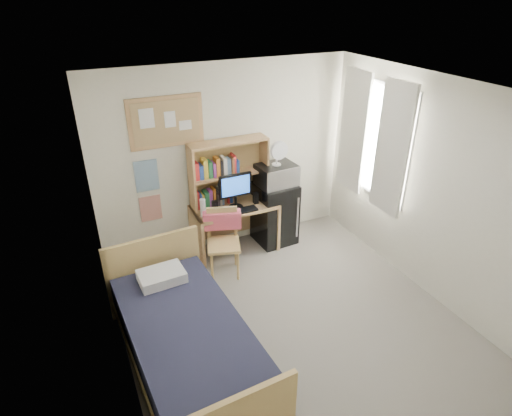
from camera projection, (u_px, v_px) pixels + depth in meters
name	position (u px, v px, depth m)	size (l,w,h in m)	color
floor	(298.00, 330.00, 4.79)	(3.60, 4.20, 0.02)	gray
ceiling	(312.00, 96.00, 3.57)	(3.60, 4.20, 0.02)	white
wall_back	(226.00, 159.00, 5.87)	(3.60, 0.04, 2.60)	white
wall_front	(487.00, 396.00, 2.50)	(3.60, 0.04, 2.60)	white
wall_left	(115.00, 277.00, 3.51)	(0.04, 4.20, 2.60)	white
wall_right	(441.00, 196.00, 4.85)	(0.04, 4.20, 2.60)	white
window_unit	(373.00, 140.00, 5.65)	(0.10, 1.40, 1.70)	white
curtain_left	(392.00, 150.00, 5.32)	(0.04, 0.55, 1.70)	white
curtain_right	(353.00, 132.00, 5.96)	(0.04, 0.55, 1.70)	white
bulletin_board	(166.00, 122.00, 5.28)	(0.94, 0.03, 0.64)	tan
poster_wave	(146.00, 176.00, 5.47)	(0.30, 0.01, 0.42)	#266499
poster_japan	(151.00, 208.00, 5.69)	(0.28, 0.01, 0.36)	#C13A22
desk	(235.00, 228.00, 6.05)	(1.16, 0.58, 0.73)	tan
desk_chair	(224.00, 244.00, 5.52)	(0.45, 0.45, 0.90)	tan
mini_fridge	(275.00, 213.00, 6.26)	(0.54, 0.54, 0.92)	black
bed	(188.00, 346.00, 4.19)	(1.05, 2.11, 0.58)	black
hutch	(229.00, 172.00, 5.79)	(1.08, 0.28, 0.89)	tan
monitor	(235.00, 191.00, 5.72)	(0.46, 0.04, 0.48)	black
keyboard	(240.00, 211.00, 5.71)	(0.48, 0.15, 0.02)	black
speaker_left	(215.00, 207.00, 5.68)	(0.07, 0.07, 0.16)	black
speaker_right	(256.00, 198.00, 5.91)	(0.07, 0.07, 0.16)	black
water_bottle	(203.00, 208.00, 5.56)	(0.07, 0.07, 0.25)	silver
hoodie	(222.00, 220.00, 5.58)	(0.50, 0.15, 0.24)	#DE5469
microwave	(276.00, 175.00, 5.96)	(0.52, 0.40, 0.30)	silver
desk_fan	(277.00, 154.00, 5.81)	(0.25, 0.25, 0.32)	silver
pillow	(162.00, 276.00, 4.61)	(0.48, 0.34, 0.12)	silver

